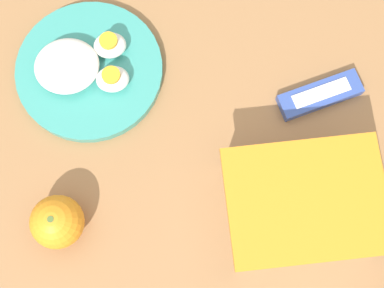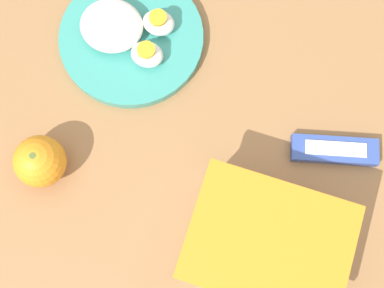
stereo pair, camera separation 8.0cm
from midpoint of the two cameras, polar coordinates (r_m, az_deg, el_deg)
name	(u,v)px [view 1 (the left image)]	position (r m, az deg, el deg)	size (l,w,h in m)	color
ground_plane	(172,205)	(1.56, -3.64, -6.87)	(10.00, 10.00, 0.00)	gray
table	(158,158)	(0.93, -6.07, -2.02)	(0.97, 0.87, 0.74)	#996B42
food_container	(300,205)	(0.78, 8.60, -7.10)	(0.22, 0.17, 0.10)	white
orange_fruit	(57,222)	(0.81, -16.94, -8.55)	(0.08, 0.08, 0.08)	orange
rice_plate	(87,69)	(0.87, -13.75, 7.30)	(0.23, 0.23, 0.05)	teal
candy_bar	(320,95)	(0.86, 10.97, 4.64)	(0.14, 0.07, 0.02)	#334C9E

